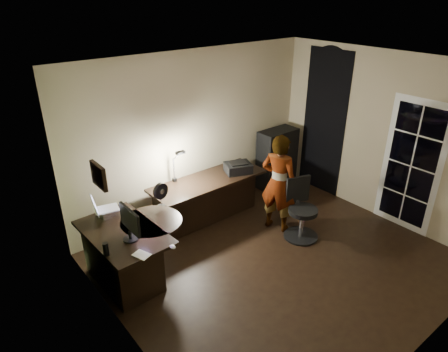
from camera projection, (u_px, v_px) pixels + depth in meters
floor at (278, 262)px, 5.68m from camera, size 4.50×4.00×0.01m
ceiling at (292, 68)px, 4.50m from camera, size 4.50×4.00×0.01m
wall_back at (195, 134)px, 6.50m from camera, size 4.50×0.01×2.70m
wall_front at (444, 249)px, 3.68m from camera, size 4.50×0.01×2.70m
wall_left at (121, 240)px, 3.82m from camera, size 0.01×4.00×2.70m
wall_right at (383, 138)px, 6.36m from camera, size 0.01×4.00×2.70m
green_wall_overlay at (123, 239)px, 3.83m from camera, size 0.00×4.00×2.70m
arched_doorway at (324, 123)px, 7.18m from camera, size 0.01×0.90×2.60m
french_door at (411, 166)px, 6.09m from camera, size 0.02×0.92×2.10m
framed_picture at (99, 176)px, 3.94m from camera, size 0.04×0.30×0.25m
desk_left at (126, 256)px, 5.17m from camera, size 0.86×1.34×0.76m
desk_right at (209, 199)px, 6.56m from camera, size 1.95×0.69×0.73m
cabinet at (277, 158)px, 7.59m from camera, size 0.76×0.38×1.13m
laptop_stand at (107, 212)px, 5.33m from camera, size 0.26×0.23×0.09m
laptop at (106, 202)px, 5.26m from camera, size 0.39×0.38×0.23m
monitor at (129, 229)px, 4.78m from camera, size 0.09×0.46×0.30m
mouse at (173, 247)px, 4.68m from camera, size 0.09×0.11×0.03m
phone at (133, 234)px, 4.93m from camera, size 0.10×0.15×0.01m
pen at (166, 231)px, 5.00m from camera, size 0.05×0.12×0.01m
speaker at (106, 249)px, 4.53m from camera, size 0.08×0.08×0.17m
notepad at (142, 255)px, 4.56m from camera, size 0.20×0.23×0.01m
desk_fan at (161, 195)px, 5.57m from camera, size 0.26×0.18×0.36m
headphones at (235, 170)px, 6.64m from camera, size 0.20×0.09×0.09m
printer at (238, 168)px, 6.61m from camera, size 0.50×0.45×0.19m
desk_lamp at (174, 164)px, 6.21m from camera, size 0.23×0.31×0.62m
office_chair at (303, 211)px, 6.02m from camera, size 0.68×0.68×0.94m
person at (279, 183)px, 6.14m from camera, size 0.55×0.66×1.58m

